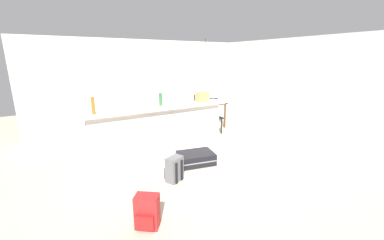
{
  "coord_description": "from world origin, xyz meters",
  "views": [
    {
      "loc": [
        -2.56,
        -3.81,
        1.99
      ],
      "look_at": [
        0.12,
        0.66,
        0.63
      ],
      "focal_mm": 22.32,
      "sensor_mm": 36.0,
      "label": 1
    }
  ],
  "objects_px": {
    "pendant_lamp": "(205,62)",
    "bottle_amber": "(93,106)",
    "grocery_bag": "(202,97)",
    "bottle_clear": "(208,95)",
    "dining_chair_near_partition": "(212,114)",
    "backpack_grey": "(174,169)",
    "suitcase_flat_black": "(196,158)",
    "backpack_red": "(147,212)",
    "dining_chair_far_side": "(197,107)",
    "bottle_green": "(161,99)",
    "dining_table": "(205,106)"
  },
  "relations": [
    {
      "from": "pendant_lamp",
      "to": "bottle_amber",
      "type": "bearing_deg",
      "value": -157.11
    },
    {
      "from": "bottle_amber",
      "to": "grocery_bag",
      "type": "height_order",
      "value": "bottle_amber"
    },
    {
      "from": "bottle_clear",
      "to": "dining_chair_near_partition",
      "type": "distance_m",
      "value": 1.18
    },
    {
      "from": "bottle_clear",
      "to": "backpack_grey",
      "type": "xyz_separation_m",
      "value": [
        -1.47,
        -1.15,
        -0.97
      ]
    },
    {
      "from": "suitcase_flat_black",
      "to": "backpack_grey",
      "type": "distance_m",
      "value": 0.77
    },
    {
      "from": "backpack_grey",
      "to": "dining_chair_near_partition",
      "type": "bearing_deg",
      "value": 41.59
    },
    {
      "from": "dining_chair_near_partition",
      "to": "grocery_bag",
      "type": "bearing_deg",
      "value": -136.72
    },
    {
      "from": "backpack_grey",
      "to": "bottle_clear",
      "type": "bearing_deg",
      "value": 38.19
    },
    {
      "from": "dining_chair_near_partition",
      "to": "backpack_red",
      "type": "relative_size",
      "value": 2.21
    },
    {
      "from": "dining_chair_near_partition",
      "to": "pendant_lamp",
      "type": "distance_m",
      "value": 1.46
    },
    {
      "from": "bottle_amber",
      "to": "dining_chair_far_side",
      "type": "relative_size",
      "value": 0.32
    },
    {
      "from": "dining_chair_near_partition",
      "to": "dining_chair_far_side",
      "type": "height_order",
      "value": "same"
    },
    {
      "from": "dining_chair_far_side",
      "to": "suitcase_flat_black",
      "type": "bearing_deg",
      "value": -122.67
    },
    {
      "from": "dining_chair_far_side",
      "to": "backpack_grey",
      "type": "distance_m",
      "value": 3.67
    },
    {
      "from": "grocery_bag",
      "to": "pendant_lamp",
      "type": "bearing_deg",
      "value": 54.22
    },
    {
      "from": "bottle_clear",
      "to": "dining_chair_near_partition",
      "type": "relative_size",
      "value": 0.25
    },
    {
      "from": "dining_chair_far_side",
      "to": "backpack_red",
      "type": "xyz_separation_m",
      "value": [
        -3.05,
        -3.73,
        -0.31
      ]
    },
    {
      "from": "bottle_green",
      "to": "backpack_grey",
      "type": "xyz_separation_m",
      "value": [
        -0.3,
        -1.15,
        -0.98
      ]
    },
    {
      "from": "suitcase_flat_black",
      "to": "pendant_lamp",
      "type": "bearing_deg",
      "value": 52.46
    },
    {
      "from": "bottle_clear",
      "to": "grocery_bag",
      "type": "relative_size",
      "value": 0.88
    },
    {
      "from": "dining_table",
      "to": "backpack_red",
      "type": "xyz_separation_m",
      "value": [
        -2.99,
        -3.23,
        -0.44
      ]
    },
    {
      "from": "bottle_clear",
      "to": "backpack_red",
      "type": "height_order",
      "value": "bottle_clear"
    },
    {
      "from": "bottle_clear",
      "to": "dining_chair_far_side",
      "type": "bearing_deg",
      "value": 65.29
    },
    {
      "from": "backpack_red",
      "to": "pendant_lamp",
      "type": "bearing_deg",
      "value": 47.29
    },
    {
      "from": "dining_table",
      "to": "dining_chair_near_partition",
      "type": "height_order",
      "value": "dining_chair_near_partition"
    },
    {
      "from": "backpack_grey",
      "to": "grocery_bag",
      "type": "bearing_deg",
      "value": 40.34
    },
    {
      "from": "grocery_bag",
      "to": "suitcase_flat_black",
      "type": "bearing_deg",
      "value": -130.84
    },
    {
      "from": "grocery_bag",
      "to": "bottle_green",
      "type": "bearing_deg",
      "value": 174.33
    },
    {
      "from": "grocery_bag",
      "to": "dining_chair_far_side",
      "type": "height_order",
      "value": "grocery_bag"
    },
    {
      "from": "bottle_clear",
      "to": "suitcase_flat_black",
      "type": "bearing_deg",
      "value": -136.28
    },
    {
      "from": "bottle_green",
      "to": "grocery_bag",
      "type": "xyz_separation_m",
      "value": [
        0.94,
        -0.09,
        -0.02
      ]
    },
    {
      "from": "dining_chair_far_side",
      "to": "backpack_grey",
      "type": "bearing_deg",
      "value": -128.14
    },
    {
      "from": "bottle_clear",
      "to": "dining_chair_near_partition",
      "type": "height_order",
      "value": "bottle_clear"
    },
    {
      "from": "bottle_green",
      "to": "dining_chair_near_partition",
      "type": "relative_size",
      "value": 0.28
    },
    {
      "from": "bottle_clear",
      "to": "backpack_grey",
      "type": "relative_size",
      "value": 0.55
    },
    {
      "from": "grocery_bag",
      "to": "dining_table",
      "type": "distance_m",
      "value": 1.72
    },
    {
      "from": "bottle_amber",
      "to": "pendant_lamp",
      "type": "distance_m",
      "value": 3.54
    },
    {
      "from": "grocery_bag",
      "to": "dining_chair_far_side",
      "type": "relative_size",
      "value": 0.28
    },
    {
      "from": "bottle_green",
      "to": "backpack_red",
      "type": "bearing_deg",
      "value": -118.54
    },
    {
      "from": "grocery_bag",
      "to": "backpack_grey",
      "type": "distance_m",
      "value": 1.89
    },
    {
      "from": "bottle_amber",
      "to": "pendant_lamp",
      "type": "bearing_deg",
      "value": 22.89
    },
    {
      "from": "suitcase_flat_black",
      "to": "backpack_grey",
      "type": "bearing_deg",
      "value": -149.92
    },
    {
      "from": "pendant_lamp",
      "to": "backpack_red",
      "type": "relative_size",
      "value": 1.75
    },
    {
      "from": "bottle_green",
      "to": "bottle_clear",
      "type": "bearing_deg",
      "value": 0.44
    },
    {
      "from": "bottle_clear",
      "to": "suitcase_flat_black",
      "type": "xyz_separation_m",
      "value": [
        -0.81,
        -0.77,
        -1.06
      ]
    },
    {
      "from": "bottle_green",
      "to": "dining_table",
      "type": "bearing_deg",
      "value": 33.03
    },
    {
      "from": "dining_chair_far_side",
      "to": "backpack_grey",
      "type": "height_order",
      "value": "dining_chair_far_side"
    },
    {
      "from": "dining_chair_near_partition",
      "to": "pendant_lamp",
      "type": "relative_size",
      "value": 1.27
    },
    {
      "from": "grocery_bag",
      "to": "backpack_red",
      "type": "distance_m",
      "value": 2.94
    },
    {
      "from": "grocery_bag",
      "to": "dining_chair_far_side",
      "type": "distance_m",
      "value": 2.19
    }
  ]
}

